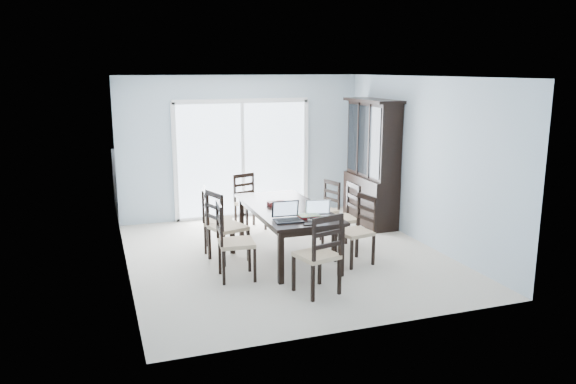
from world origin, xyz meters
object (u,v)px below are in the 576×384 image
object	(u,v)px
chair_left_near	(229,233)
chair_left_mid	(222,219)
dining_table	(286,212)
chair_left_far	(212,212)
laptop_silver	(319,214)
chair_end_far	(247,195)
chair_right_far	(327,202)
chair_end_near	(322,246)
chair_right_mid	(346,209)
hot_tub	(181,182)
game_box	(276,204)
china_hutch	(372,164)
laptop_dark	(288,217)
cell_phone	(308,225)
chair_right_near	(360,222)

from	to	relation	value
chair_left_near	chair_left_mid	xyz separation A→B (m)	(0.07, 0.69, 0.01)
dining_table	chair_left_far	bearing A→B (deg)	146.13
laptop_silver	dining_table	bearing A→B (deg)	118.35
chair_left_far	chair_end_far	world-z (taller)	chair_left_far
chair_right_far	chair_end_near	bearing A→B (deg)	138.67
chair_left_near	laptop_silver	xyz separation A→B (m)	(1.21, -0.15, 0.18)
chair_right_mid	hot_tub	world-z (taller)	chair_right_mid
chair_end_near	laptop_silver	bearing A→B (deg)	55.31
chair_left_far	game_box	size ratio (longest dim) A/B	4.40
china_hutch	laptop_dark	xyz separation A→B (m)	(-2.25, -2.00, -0.26)
chair_left_mid	laptop_silver	distance (m)	1.43
chair_left_near	cell_phone	size ratio (longest dim) A/B	10.63
dining_table	chair_left_near	size ratio (longest dim) A/B	1.85
chair_left_far	laptop_dark	bearing A→B (deg)	42.18
chair_left_far	chair_right_far	distance (m)	1.97
cell_phone	chair_right_near	bearing A→B (deg)	37.00
game_box	chair_left_near	bearing A→B (deg)	-140.64
chair_left_mid	game_box	bearing A→B (deg)	74.70
chair_right_mid	game_box	world-z (taller)	chair_right_mid
chair_left_far	chair_end_near	distance (m)	2.35
chair_left_mid	laptop_dark	xyz separation A→B (m)	(0.71, -0.84, 0.18)
chair_left_near	chair_right_far	xyz separation A→B (m)	(1.99, 1.42, -0.08)
chair_left_near	game_box	size ratio (longest dim) A/B	4.68
laptop_dark	game_box	world-z (taller)	laptop_dark
chair_right_far	game_box	size ratio (longest dim) A/B	4.12
chair_right_far	laptop_silver	bearing A→B (deg)	136.68
china_hutch	dining_table	bearing A→B (deg)	-148.29
china_hutch	chair_right_far	world-z (taller)	china_hutch
chair_left_far	laptop_silver	size ratio (longest dim) A/B	2.88
laptop_dark	laptop_silver	distance (m)	0.44
chair_left_near	chair_end_near	xyz separation A→B (m)	(0.93, -0.91, -0.00)
chair_right_near	game_box	distance (m)	1.25
chair_left_mid	cell_phone	world-z (taller)	chair_left_mid
chair_end_near	chair_left_far	bearing A→B (deg)	97.89
dining_table	chair_left_near	xyz separation A→B (m)	(-1.00, -0.61, -0.04)
laptop_silver	chair_left_mid	bearing A→B (deg)	156.77
game_box	hot_tub	distance (m)	3.63
dining_table	chair_left_near	distance (m)	1.17
chair_right_mid	chair_end_far	world-z (taller)	chair_right_mid
china_hutch	hot_tub	world-z (taller)	china_hutch
chair_left_mid	chair_right_mid	size ratio (longest dim) A/B	1.02
chair_right_mid	chair_right_near	bearing A→B (deg)	173.52
chair_end_near	chair_right_far	bearing A→B (deg)	50.96
china_hutch	chair_left_mid	bearing A→B (deg)	-158.50
chair_left_mid	chair_left_far	distance (m)	0.57
chair_left_mid	chair_right_far	bearing A→B (deg)	92.92
china_hutch	chair_right_far	size ratio (longest dim) A/B	2.10
chair_left_far	cell_phone	xyz separation A→B (m)	(0.91, -1.65, 0.16)
chair_end_near	laptop_dark	xyz separation A→B (m)	(-0.16, 0.77, 0.18)
cell_phone	dining_table	bearing A→B (deg)	100.46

